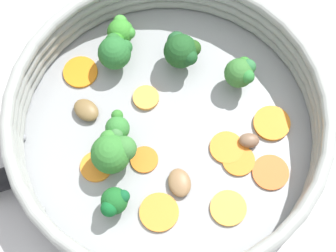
{
  "coord_description": "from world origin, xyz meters",
  "views": [
    {
      "loc": [
        -0.25,
        -0.02,
        0.64
      ],
      "look_at": [
        0.0,
        0.0,
        0.03
      ],
      "focal_mm": 60.0,
      "sensor_mm": 36.0,
      "label": 1
    }
  ],
  "objects": [
    {
      "name": "carrot_slice_0",
      "position": [
        -0.04,
        -0.12,
        0.01
      ],
      "size": [
        0.06,
        0.06,
        0.0
      ],
      "primitive_type": "cylinder",
      "rotation": [
        0.0,
        0.0,
        4.31
      ],
      "color": "#D65F23",
      "rests_on": "skillet"
    },
    {
      "name": "skillet_rivet_right",
      "position": [
        -0.11,
        0.13,
        0.02
      ],
      "size": [
        0.01,
        0.01,
        0.01
      ],
      "primitive_type": "sphere",
      "color": "#949897",
      "rests_on": "skillet"
    },
    {
      "name": "carrot_slice_6",
      "position": [
        0.07,
        0.12,
        0.01
      ],
      "size": [
        0.06,
        0.06,
        0.0
      ],
      "primitive_type": "cylinder",
      "rotation": [
        0.0,
        0.0,
        4.03
      ],
      "color": "orange",
      "rests_on": "skillet"
    },
    {
      "name": "carrot_slice_9",
      "position": [
        -0.03,
        -0.09,
        0.01
      ],
      "size": [
        0.04,
        0.04,
        0.0
      ],
      "primitive_type": "cylinder",
      "rotation": [
        0.0,
        0.0,
        3.12
      ],
      "color": "orange",
      "rests_on": "skillet"
    },
    {
      "name": "ground_plane",
      "position": [
        0.0,
        0.0,
        0.0
      ],
      "size": [
        4.0,
        4.0,
        0.0
      ],
      "primitive_type": "plane",
      "color": "#BBB9BB"
    },
    {
      "name": "skillet_rim_wall",
      "position": [
        0.0,
        0.0,
        0.04
      ],
      "size": [
        0.37,
        0.37,
        0.06
      ],
      "color": "#989C97",
      "rests_on": "skillet"
    },
    {
      "name": "skillet_rivet_left",
      "position": [
        -0.03,
        0.17,
        0.02
      ],
      "size": [
        0.01,
        0.01,
        0.01
      ],
      "primitive_type": "sphere",
      "color": "#92949B",
      "rests_on": "skillet"
    },
    {
      "name": "carrot_slice_1",
      "position": [
        -0.1,
        -0.0,
        0.01
      ],
      "size": [
        0.05,
        0.05,
        0.0
      ],
      "primitive_type": "cylinder",
      "rotation": [
        0.0,
        0.0,
        1.67
      ],
      "color": "orange",
      "rests_on": "skillet"
    },
    {
      "name": "mushroom_piece_1",
      "position": [
        -0.06,
        -0.02,
        0.02
      ],
      "size": [
        0.04,
        0.04,
        0.01
      ],
      "primitive_type": "ellipsoid",
      "rotation": [
        0.0,
        0.0,
        3.47
      ],
      "color": "olive",
      "rests_on": "skillet"
    },
    {
      "name": "broccoli_floret_5",
      "position": [
        0.12,
        0.07,
        0.04
      ],
      "size": [
        0.04,
        0.04,
        0.04
      ],
      "color": "#7BA86C",
      "rests_on": "skillet"
    },
    {
      "name": "mushroom_piece_2",
      "position": [
        0.01,
        0.1,
        0.02
      ],
      "size": [
        0.04,
        0.04,
        0.01
      ],
      "primitive_type": "ellipsoid",
      "rotation": [
        0.0,
        0.0,
        0.96
      ],
      "color": "brown",
      "rests_on": "skillet"
    },
    {
      "name": "broccoli_floret_1",
      "position": [
        0.09,
        -0.01,
        0.04
      ],
      "size": [
        0.05,
        0.05,
        0.05
      ],
      "color": "#77A655",
      "rests_on": "skillet"
    },
    {
      "name": "carrot_slice_2",
      "position": [
        0.02,
        -0.12,
        0.01
      ],
      "size": [
        0.06,
        0.06,
        0.01
      ],
      "primitive_type": "cylinder",
      "rotation": [
        0.0,
        0.0,
        0.75
      ],
      "color": "orange",
      "rests_on": "skillet"
    },
    {
      "name": "mushroom_piece_0",
      "position": [
        -0.01,
        -0.1,
        0.02
      ],
      "size": [
        0.02,
        0.03,
        0.01
      ],
      "primitive_type": "ellipsoid",
      "rotation": [
        0.0,
        0.0,
        4.81
      ],
      "color": "brown",
      "rests_on": "skillet"
    },
    {
      "name": "carrot_slice_5",
      "position": [
        -0.09,
        -0.08,
        0.01
      ],
      "size": [
        0.05,
        0.05,
        0.0
      ],
      "primitive_type": "cylinder",
      "rotation": [
        0.0,
        0.0,
        0.13
      ],
      "color": "#F59D38",
      "rests_on": "skillet"
    },
    {
      "name": "carrot_slice_3",
      "position": [
        -0.04,
        0.02,
        0.01
      ],
      "size": [
        0.04,
        0.04,
        0.0
      ],
      "primitive_type": "cylinder",
      "rotation": [
        0.0,
        0.0,
        5.09
      ],
      "color": "orange",
      "rests_on": "skillet"
    },
    {
      "name": "skillet",
      "position": [
        0.0,
        0.0,
        0.01
      ],
      "size": [
        0.36,
        0.36,
        0.01
      ],
      "primitive_type": "cylinder",
      "color": "#939699",
      "rests_on": "ground_plane"
    },
    {
      "name": "broccoli_floret_3",
      "position": [
        0.09,
        0.07,
        0.04
      ],
      "size": [
        0.04,
        0.04,
        0.05
      ],
      "color": "olive",
      "rests_on": "skillet"
    },
    {
      "name": "broccoli_floret_6",
      "position": [
        -0.02,
        0.06,
        0.04
      ],
      "size": [
        0.03,
        0.03,
        0.04
      ],
      "color": "#7EA963",
      "rests_on": "skillet"
    },
    {
      "name": "broccoli_floret_0",
      "position": [
        -0.04,
        0.06,
        0.04
      ],
      "size": [
        0.05,
        0.05,
        0.05
      ],
      "color": "#789C5A",
      "rests_on": "skillet"
    },
    {
      "name": "carrot_slice_7",
      "position": [
        -0.02,
        -0.07,
        0.01
      ],
      "size": [
        0.05,
        0.05,
        0.0
      ],
      "primitive_type": "cylinder",
      "rotation": [
        0.0,
        0.0,
        3.61
      ],
      "color": "orange",
      "rests_on": "skillet"
    },
    {
      "name": "carrot_slice_4",
      "position": [
        0.04,
        0.03,
        0.01
      ],
      "size": [
        0.04,
        0.04,
        0.01
      ],
      "primitive_type": "cylinder",
      "rotation": [
        0.0,
        0.0,
        3.68
      ],
      "color": "#F99A3A",
      "rests_on": "skillet"
    },
    {
      "name": "broccoli_floret_2",
      "position": [
        0.07,
        -0.08,
        0.04
      ],
      "size": [
        0.04,
        0.04,
        0.05
      ],
      "color": "#749B54",
      "rests_on": "skillet"
    },
    {
      "name": "carrot_slice_8",
      "position": [
        -0.05,
        0.08,
        0.01
      ],
      "size": [
        0.05,
        0.05,
        0.0
      ],
      "primitive_type": "cylinder",
      "rotation": [
        0.0,
        0.0,
        4.27
      ],
      "color": "orange",
      "rests_on": "skillet"
    },
    {
      "name": "broccoli_floret_4",
      "position": [
        -0.1,
        0.05,
        0.03
      ],
      "size": [
        0.03,
        0.03,
        0.04
      ],
      "color": "#8EA35F",
      "rests_on": "skillet"
    }
  ]
}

